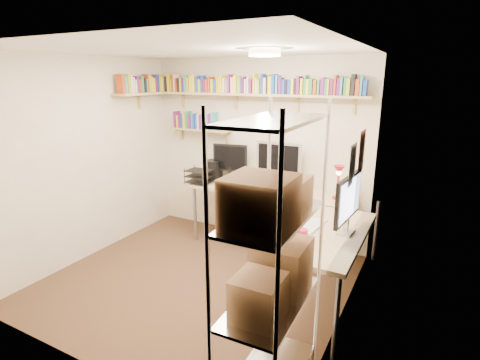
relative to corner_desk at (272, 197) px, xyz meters
The scene contains 6 objects.
ground 1.33m from the corner_desk, 119.38° to the right, with size 3.20×3.20×0.00m, color #46281E.
room_shell 1.27m from the corner_desk, 119.19° to the right, with size 3.24×3.04×2.52m.
wall_shelves 1.59m from the corner_desk, 158.09° to the left, with size 3.12×1.09×0.80m.
corner_desk is the anchor object (origin of this frame).
office_chair 0.48m from the corner_desk, 37.99° to the right, with size 0.52×0.53×0.92m.
wire_rack 2.21m from the corner_desk, 67.15° to the right, with size 0.47×0.92×2.11m.
Camera 1 is at (2.22, -3.15, 2.24)m, focal length 28.00 mm.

